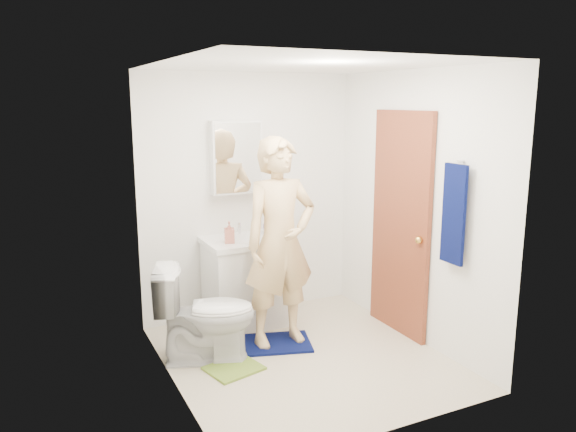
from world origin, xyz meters
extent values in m
cube|color=beige|center=(0.00, 0.00, -0.01)|extent=(2.20, 2.40, 0.02)
cube|color=white|center=(0.00, 0.00, 2.41)|extent=(2.20, 2.40, 0.02)
cube|color=white|center=(0.00, 1.21, 1.20)|extent=(2.20, 0.02, 2.40)
cube|color=white|center=(0.00, -1.21, 1.20)|extent=(2.20, 0.02, 2.40)
cube|color=white|center=(-1.11, 0.00, 1.20)|extent=(0.02, 2.40, 2.40)
cube|color=white|center=(1.11, 0.00, 1.20)|extent=(0.02, 2.40, 2.40)
cube|color=white|center=(-0.15, 0.91, 0.40)|extent=(0.75, 0.55, 0.80)
cube|color=white|center=(-0.15, 0.91, 0.83)|extent=(0.79, 0.59, 0.05)
cylinder|color=white|center=(-0.15, 0.91, 0.84)|extent=(0.40, 0.40, 0.03)
cylinder|color=silver|center=(-0.15, 1.09, 0.91)|extent=(0.03, 0.03, 0.12)
cube|color=white|center=(-0.15, 1.14, 1.60)|extent=(0.50, 0.12, 0.70)
cube|color=white|center=(-0.15, 1.08, 1.60)|extent=(0.46, 0.01, 0.66)
cube|color=#98472A|center=(1.07, 0.15, 1.02)|extent=(0.05, 0.80, 2.05)
sphere|color=gold|center=(1.03, -0.17, 0.95)|extent=(0.07, 0.07, 0.07)
cube|color=#070F45|center=(1.03, -0.57, 1.25)|extent=(0.03, 0.24, 0.80)
cylinder|color=silver|center=(1.07, -0.57, 1.67)|extent=(0.06, 0.02, 0.02)
imported|color=white|center=(-0.75, 0.32, 0.41)|extent=(0.91, 0.70, 0.82)
cube|color=#070F45|center=(-0.12, 0.34, 0.01)|extent=(0.73, 0.61, 0.02)
cube|color=olive|center=(-0.61, 0.06, 0.01)|extent=(0.48, 0.44, 0.02)
imported|color=#CE7160|center=(-0.35, 0.83, 0.95)|extent=(0.11, 0.11, 0.20)
imported|color=#603E88|center=(0.15, 1.04, 0.90)|extent=(0.15, 0.15, 0.10)
imported|color=#E0B87E|center=(-0.06, 0.35, 0.93)|extent=(0.68, 0.46, 1.82)
camera|label=1|loc=(-2.05, -3.90, 2.14)|focal=35.00mm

